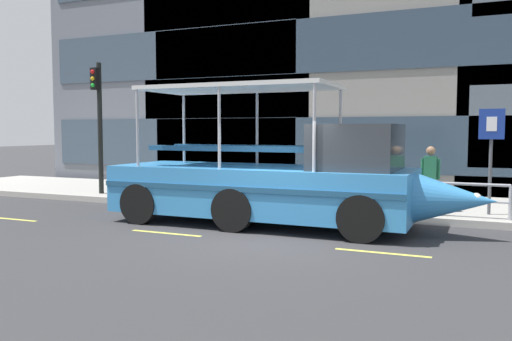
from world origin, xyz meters
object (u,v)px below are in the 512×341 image
object	(u,v)px
parking_sign	(491,143)
pedestrian_near_bow	(430,172)
leaned_bicycle	(139,184)
duck_tour_boat	(280,182)
traffic_light_pole	(99,115)

from	to	relation	value
parking_sign	pedestrian_near_bow	size ratio (longest dim) A/B	1.56
leaned_bicycle	pedestrian_near_bow	bearing A→B (deg)	2.22
duck_tour_boat	pedestrian_near_bow	xyz separation A→B (m)	(3.21, 2.62, 0.14)
duck_tour_boat	leaned_bicycle	bearing A→B (deg)	158.49
traffic_light_pole	duck_tour_boat	xyz separation A→B (m)	(7.37, -2.30, -1.75)
traffic_light_pole	parking_sign	bearing A→B (deg)	1.75
traffic_light_pole	pedestrian_near_bow	xyz separation A→B (m)	(10.58, 0.32, -1.61)
leaned_bicycle	traffic_light_pole	bearing A→B (deg)	179.03
duck_tour_boat	parking_sign	bearing A→B (deg)	29.88
duck_tour_boat	pedestrian_near_bow	bearing A→B (deg)	39.21
duck_tour_boat	pedestrian_near_bow	size ratio (longest dim) A/B	5.34
leaned_bicycle	pedestrian_near_bow	distance (m)	9.01
traffic_light_pole	pedestrian_near_bow	world-z (taller)	traffic_light_pole
parking_sign	leaned_bicycle	size ratio (longest dim) A/B	1.53
traffic_light_pole	parking_sign	size ratio (longest dim) A/B	1.64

